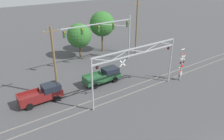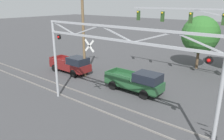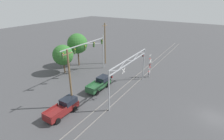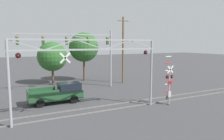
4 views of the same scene
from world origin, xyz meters
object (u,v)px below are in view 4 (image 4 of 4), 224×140
crossing_signal_mast (169,86)px  background_tree_far_left_verge (84,47)px  background_tree_beyond_span (52,56)px  utility_pole_right (123,49)px  crossing_gantry (91,60)px  traffic_signal_span (86,47)px  pickup_truck_lead (59,93)px

crossing_signal_mast → background_tree_far_left_verge: 17.50m
background_tree_beyond_span → utility_pole_right: bearing=-23.7°
crossing_gantry → background_tree_beyond_span: 15.80m
traffic_signal_span → background_tree_beyond_span: (-3.16, 5.61, -1.48)m
utility_pole_right → crossing_signal_mast: bearing=-98.8°
traffic_signal_span → utility_pole_right: utility_pole_right is taller
crossing_signal_mast → utility_pole_right: size_ratio=0.49×
pickup_truck_lead → utility_pole_right: 13.76m
pickup_truck_lead → utility_pole_right: bearing=29.7°
crossing_gantry → background_tree_far_left_verge: background_tree_far_left_verge is taller
crossing_signal_mast → utility_pole_right: 12.80m
background_tree_beyond_span → background_tree_far_left_verge: (5.12, 0.48, 1.31)m
crossing_gantry → pickup_truck_lead: (-1.53, 5.06, -3.66)m
utility_pole_right → background_tree_beyond_span: utility_pole_right is taller
traffic_signal_span → pickup_truck_lead: 8.46m
crossing_signal_mast → background_tree_beyond_span: (-7.73, 16.47, 2.20)m
background_tree_beyond_span → background_tree_far_left_verge: background_tree_far_left_verge is taller
crossing_gantry → utility_pole_right: 15.21m
utility_pole_right → traffic_signal_span: bearing=-167.9°
background_tree_far_left_verge → traffic_signal_span: bearing=-107.8°
crossing_signal_mast → pickup_truck_lead: crossing_signal_mast is taller
traffic_signal_span → crossing_gantry: bearing=-108.4°
traffic_signal_span → background_tree_beyond_span: bearing=119.4°
pickup_truck_lead → utility_pole_right: size_ratio=0.54×
utility_pole_right → background_tree_far_left_verge: utility_pole_right is taller
pickup_truck_lead → background_tree_far_left_verge: size_ratio=0.69×
utility_pole_right → pickup_truck_lead: bearing=-150.3°
crossing_signal_mast → background_tree_far_left_verge: size_ratio=0.62×
crossing_gantry → pickup_truck_lead: 6.43m
utility_pole_right → background_tree_beyond_span: (-9.64, 4.22, -1.01)m
utility_pole_right → background_tree_far_left_verge: bearing=133.8°
crossing_gantry → utility_pole_right: utility_pole_right is taller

